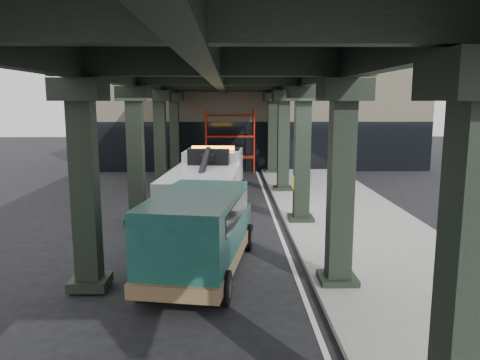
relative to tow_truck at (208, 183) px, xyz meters
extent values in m
plane|color=black|center=(0.87, -3.06, -1.35)|extent=(90.00, 90.00, 0.00)
cube|color=gray|center=(5.37, -1.06, -1.27)|extent=(5.00, 40.00, 0.15)
cube|color=silver|center=(2.57, -1.06, -1.34)|extent=(0.12, 38.00, 0.01)
cube|color=black|center=(3.47, -13.06, 1.15)|extent=(0.55, 0.55, 5.00)
cube|color=black|center=(3.47, -7.06, 1.15)|extent=(0.55, 0.55, 5.00)
cube|color=black|center=(3.47, -7.06, 3.40)|extent=(1.10, 1.10, 0.50)
cube|color=black|center=(3.47, -7.06, -1.17)|extent=(0.90, 0.90, 0.24)
cube|color=black|center=(3.47, -1.06, 1.15)|extent=(0.55, 0.55, 5.00)
cube|color=black|center=(3.47, -1.06, 3.40)|extent=(1.10, 1.10, 0.50)
cube|color=black|center=(3.47, -1.06, -1.17)|extent=(0.90, 0.90, 0.24)
cube|color=black|center=(3.47, 4.94, 1.15)|extent=(0.55, 0.55, 5.00)
cube|color=black|center=(3.47, 4.94, 3.40)|extent=(1.10, 1.10, 0.50)
cube|color=black|center=(3.47, 4.94, -1.17)|extent=(0.90, 0.90, 0.24)
cube|color=black|center=(3.47, 10.94, 1.15)|extent=(0.55, 0.55, 5.00)
cube|color=black|center=(3.47, 10.94, 3.40)|extent=(1.10, 1.10, 0.50)
cube|color=black|center=(3.47, 10.94, -1.17)|extent=(0.90, 0.90, 0.24)
cube|color=black|center=(-2.53, -7.06, 1.15)|extent=(0.55, 0.55, 5.00)
cube|color=black|center=(-2.53, -7.06, 3.40)|extent=(1.10, 1.10, 0.50)
cube|color=black|center=(-2.53, -7.06, -1.17)|extent=(0.90, 0.90, 0.24)
cube|color=black|center=(-2.53, -1.06, 1.15)|extent=(0.55, 0.55, 5.00)
cube|color=black|center=(-2.53, -1.06, 3.40)|extent=(1.10, 1.10, 0.50)
cube|color=black|center=(-2.53, -1.06, -1.17)|extent=(0.90, 0.90, 0.24)
cube|color=black|center=(-2.53, 4.94, 1.15)|extent=(0.55, 0.55, 5.00)
cube|color=black|center=(-2.53, 4.94, 3.40)|extent=(1.10, 1.10, 0.50)
cube|color=black|center=(-2.53, 4.94, -1.17)|extent=(0.90, 0.90, 0.24)
cube|color=black|center=(-2.53, 10.94, 1.15)|extent=(0.55, 0.55, 5.00)
cube|color=black|center=(-2.53, 10.94, 3.40)|extent=(1.10, 1.10, 0.50)
cube|color=black|center=(-2.53, 10.94, -1.17)|extent=(0.90, 0.90, 0.24)
cube|color=black|center=(3.47, -1.06, 4.20)|extent=(0.35, 32.00, 1.10)
cube|color=black|center=(-2.53, -1.06, 4.20)|extent=(0.35, 32.00, 1.10)
cube|color=black|center=(0.47, -1.06, 4.20)|extent=(0.35, 32.00, 1.10)
cube|color=black|center=(0.47, -1.06, 4.90)|extent=(7.40, 32.00, 0.30)
cube|color=#C6B793|center=(2.87, 16.94, 2.65)|extent=(22.00, 10.00, 8.00)
cylinder|color=red|center=(-0.63, 11.84, 0.65)|extent=(0.08, 0.08, 4.00)
cylinder|color=red|center=(-0.63, 11.04, 0.65)|extent=(0.08, 0.08, 4.00)
cylinder|color=red|center=(2.37, 11.84, 0.65)|extent=(0.08, 0.08, 4.00)
cylinder|color=red|center=(2.37, 11.04, 0.65)|extent=(0.08, 0.08, 4.00)
cylinder|color=red|center=(0.87, 11.84, -0.35)|extent=(3.00, 0.08, 0.08)
cylinder|color=red|center=(0.87, 11.84, 0.95)|extent=(3.00, 0.08, 0.08)
cylinder|color=red|center=(0.87, 11.84, 2.25)|extent=(3.00, 0.08, 0.08)
cube|color=black|center=(-0.04, -0.52, -0.65)|extent=(1.60, 7.53, 0.25)
cube|color=silver|center=(0.17, 2.02, 0.20)|extent=(2.53, 2.57, 1.79)
cube|color=silver|center=(0.25, 3.06, -0.30)|extent=(2.39, 0.89, 0.90)
cube|color=black|center=(0.19, 2.26, 0.70)|extent=(2.29, 1.47, 0.85)
cube|color=silver|center=(-0.14, -1.66, 0.00)|extent=(2.79, 5.16, 1.40)
cube|color=orange|center=(0.15, 1.82, 1.20)|extent=(1.81, 0.42, 0.16)
cube|color=black|center=(0.03, 0.33, 1.00)|extent=(1.64, 0.73, 0.60)
cylinder|color=black|center=(-0.12, -1.46, 0.75)|extent=(0.52, 3.49, 1.34)
cube|color=black|center=(-0.34, -4.19, -1.00)|extent=(0.41, 1.41, 0.18)
cube|color=black|center=(-0.40, -4.89, -1.05)|extent=(1.61, 0.38, 0.18)
cylinder|color=black|center=(-0.90, 2.40, -0.80)|extent=(0.44, 1.12, 1.10)
cylinder|color=silver|center=(-0.90, 2.40, -0.80)|extent=(0.44, 0.63, 0.60)
cylinder|color=black|center=(1.28, 2.22, -0.80)|extent=(0.44, 1.12, 1.10)
cylinder|color=silver|center=(1.28, 2.22, -0.80)|extent=(0.44, 0.63, 0.60)
cylinder|color=black|center=(-1.17, -0.87, -0.80)|extent=(0.44, 1.12, 1.10)
cylinder|color=silver|center=(-1.17, -0.87, -0.80)|extent=(0.44, 0.63, 0.60)
cylinder|color=black|center=(1.01, -1.05, -0.80)|extent=(0.44, 1.12, 1.10)
cylinder|color=silver|center=(1.01, -1.05, -0.80)|extent=(0.44, 0.63, 0.60)
cylinder|color=black|center=(-1.28, -2.17, -0.80)|extent=(0.44, 1.12, 1.10)
cylinder|color=silver|center=(-1.28, -2.17, -0.80)|extent=(0.44, 0.63, 0.60)
cylinder|color=black|center=(0.91, -2.34, -0.80)|extent=(0.44, 1.12, 1.10)
cylinder|color=silver|center=(0.91, -2.34, -0.80)|extent=(0.44, 0.63, 0.60)
cube|color=#13463F|center=(0.46, -3.87, -0.44)|extent=(2.09, 1.36, 0.85)
cube|color=#13463F|center=(0.02, -6.45, -0.06)|extent=(2.68, 4.55, 1.85)
cube|color=brown|center=(0.08, -6.07, -0.82)|extent=(2.90, 5.58, 0.33)
cube|color=black|center=(0.39, -4.25, 0.32)|extent=(1.89, 0.71, 0.79)
cube|color=black|center=(0.06, -6.17, 0.41)|extent=(2.57, 3.71, 0.52)
cube|color=silver|center=(0.54, -3.38, -0.82)|extent=(1.89, 0.43, 0.28)
cylinder|color=black|center=(-0.49, -3.76, -0.95)|extent=(0.40, 0.83, 0.80)
cylinder|color=silver|center=(-0.49, -3.76, -0.95)|extent=(0.37, 0.48, 0.44)
cylinder|color=black|center=(1.38, -4.08, -0.95)|extent=(0.40, 0.83, 0.80)
cylinder|color=silver|center=(1.38, -4.08, -0.95)|extent=(0.37, 0.48, 0.44)
cylinder|color=black|center=(-1.16, -7.69, -0.95)|extent=(0.40, 0.83, 0.80)
cylinder|color=silver|center=(-1.16, -7.69, -0.95)|extent=(0.37, 0.48, 0.44)
cylinder|color=black|center=(0.71, -8.01, -0.95)|extent=(0.40, 0.83, 0.80)
cylinder|color=silver|center=(0.71, -8.01, -0.95)|extent=(0.37, 0.48, 0.44)
camera|label=1|loc=(0.86, -17.86, 3.15)|focal=35.00mm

